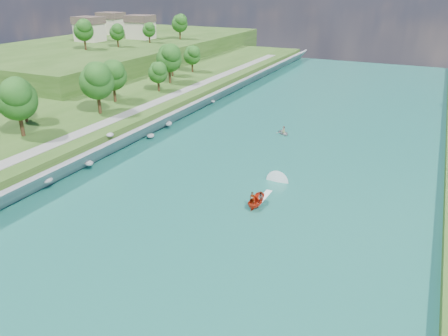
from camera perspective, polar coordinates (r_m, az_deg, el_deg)
The scene contains 10 objects.
ground at distance 52.35m, azimuth -5.40°, elevation -10.14°, with size 260.00×260.00×0.00m, color #2D5119.
river_water at distance 68.00m, azimuth 3.21°, elevation -1.75°, with size 55.00×240.00×0.10m, color #1A635B.
berm_west at distance 96.70m, azimuth -25.36°, elevation 4.74°, with size 45.00×240.00×3.50m, color #2D5119.
ridge_west at distance 170.96m, azimuth -13.31°, elevation 14.44°, with size 60.00×120.00×9.00m, color #2D5119.
riprap_bank at distance 79.31m, azimuth -14.54°, elevation 2.60°, with size 4.31×236.00×4.27m.
riverside_path at distance 83.67m, azimuth -17.80°, elevation 4.57°, with size 3.00×200.00×0.10m, color gray.
ridge_houses at distance 177.67m, azimuth -14.18°, elevation 17.54°, with size 29.50×29.50×8.40m.
trees_ridge at distance 156.41m, azimuth -11.84°, elevation 17.31°, with size 19.33×42.36×10.87m.
motorboat at distance 61.61m, azimuth 4.72°, elevation -3.81°, with size 3.60×18.87×2.23m.
raft at distance 89.67m, azimuth 7.78°, elevation 4.63°, with size 3.91×3.91×1.67m.
Camera 1 is at (23.22, -37.16, 28.64)m, focal length 35.00 mm.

